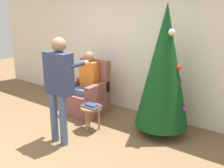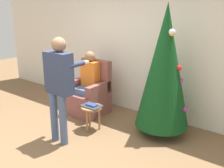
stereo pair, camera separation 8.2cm
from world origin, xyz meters
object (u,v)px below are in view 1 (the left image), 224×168
Objects in this scene: armchair at (88,96)px; side_stool at (91,111)px; christmas_tree at (164,67)px; person_standing at (59,81)px; person_seated at (87,80)px.

side_stool is (0.54, -0.53, -0.01)m from armchair.
christmas_tree reaches higher than side_stool.
christmas_tree is at bearing 46.33° from person_standing.
person_standing is at bearing -69.46° from armchair.
armchair is (-1.59, -0.08, -0.81)m from christmas_tree.
person_seated is 2.97× the size of side_stool.
person_standing is at bearing -68.88° from person_seated.
person_seated is 0.75× the size of person_standing.
armchair is 2.52× the size of side_stool.
armchair is 0.76m from side_stool.
person_seated is 1.23m from person_standing.
person_standing reaches higher than person_seated.
armchair is at bearing 135.24° from side_stool.
armchair is 0.34m from person_seated.
side_stool is at bearing 79.74° from person_standing.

